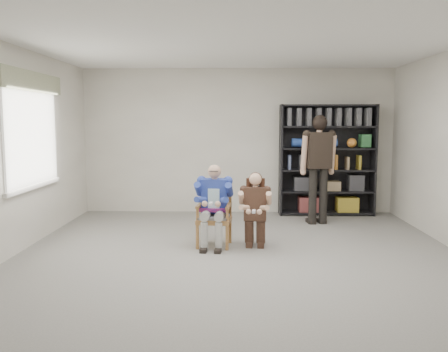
# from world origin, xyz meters

# --- Properties ---
(room_shell) EXTENTS (6.00, 7.00, 2.80)m
(room_shell) POSITION_xyz_m (0.00, 0.00, 1.40)
(room_shell) COLOR beige
(room_shell) RESTS_ON ground
(floor) EXTENTS (6.00, 7.00, 0.01)m
(floor) POSITION_xyz_m (0.00, 0.00, 0.00)
(floor) COLOR slate
(floor) RESTS_ON ground
(window_left) EXTENTS (0.16, 2.00, 1.75)m
(window_left) POSITION_xyz_m (-2.95, 1.00, 1.63)
(window_left) COLOR white
(window_left) RESTS_ON room_shell
(armchair) EXTENTS (0.57, 0.56, 0.91)m
(armchair) POSITION_xyz_m (-0.35, 0.91, 0.46)
(armchair) COLOR olive
(armchair) RESTS_ON floor
(seated_man) EXTENTS (0.57, 0.75, 1.18)m
(seated_man) POSITION_xyz_m (-0.35, 0.91, 0.59)
(seated_man) COLOR #244293
(seated_man) RESTS_ON floor
(kneeling_woman) EXTENTS (0.52, 0.77, 1.08)m
(kneeling_woman) POSITION_xyz_m (0.23, 0.79, 0.54)
(kneeling_woman) COLOR #332119
(kneeling_woman) RESTS_ON floor
(bookshelf) EXTENTS (1.80, 0.38, 2.10)m
(bookshelf) POSITION_xyz_m (1.70, 3.28, 1.05)
(bookshelf) COLOR black
(bookshelf) RESTS_ON floor
(standing_man) EXTENTS (0.63, 0.43, 1.88)m
(standing_man) POSITION_xyz_m (1.39, 2.44, 0.94)
(standing_man) COLOR black
(standing_man) RESTS_ON floor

